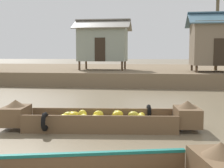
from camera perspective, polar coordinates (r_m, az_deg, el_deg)
ground_plane at (r=13.33m, az=1.70°, el=-3.70°), size 300.00×300.00×0.00m
riverbank_strip at (r=28.98m, az=5.12°, el=2.25°), size 160.00×20.00×0.97m
banana_boat at (r=8.70m, az=-2.26°, el=-6.70°), size 5.73×2.18×0.85m
stilt_house_mid_left at (r=24.03m, az=-1.74°, el=7.76°), size 4.43×3.22×4.03m
stilt_house_mid_right at (r=22.39m, az=19.25°, el=7.44°), size 3.97×3.49×4.20m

